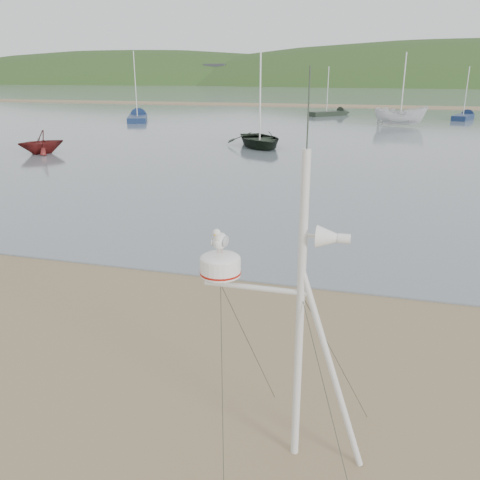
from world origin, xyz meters
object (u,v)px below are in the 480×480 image
(boat_red, at_px, (40,131))
(sailboat_blue_near, at_px, (138,117))
(mast_rig, at_px, (292,377))
(sailboat_blue_far, at_px, (466,116))
(boat_dark, at_px, (260,109))
(sailboat_dark_mid, at_px, (336,113))
(boat_white, at_px, (402,100))

(boat_red, distance_m, sailboat_blue_near, 23.27)
(mast_rig, bearing_deg, sailboat_blue_far, 80.59)
(boat_dark, xyz_separation_m, sailboat_dark_mid, (2.20, 27.43, -2.17))
(mast_rig, distance_m, boat_red, 28.00)
(sailboat_blue_far, bearing_deg, boat_white, -124.60)
(boat_white, relative_size, sailboat_dark_mid, 0.81)
(sailboat_blue_near, height_order, sailboat_dark_mid, sailboat_blue_near)
(boat_dark, height_order, sailboat_dark_mid, sailboat_dark_mid)
(boat_white, bearing_deg, boat_dark, 147.85)
(boat_dark, xyz_separation_m, sailboat_blue_near, (-16.87, 16.57, -2.17))
(boat_red, height_order, boat_white, boat_white)
(boat_dark, height_order, sailboat_blue_far, sailboat_blue_far)
(mast_rig, xyz_separation_m, sailboat_dark_mid, (-4.69, 54.34, -0.83))
(boat_dark, xyz_separation_m, boat_white, (8.97, 16.72, -0.14))
(sailboat_blue_near, relative_size, sailboat_dark_mid, 1.29)
(boat_red, xyz_separation_m, sailboat_dark_mid, (14.08, 33.57, -1.05))
(mast_rig, distance_m, sailboat_blue_far, 54.21)
(sailboat_blue_far, bearing_deg, sailboat_dark_mid, 176.32)
(boat_white, bearing_deg, sailboat_dark_mid, 28.34)
(mast_rig, relative_size, sailboat_dark_mid, 0.83)
(mast_rig, distance_m, boat_dark, 27.81)
(mast_rig, distance_m, sailboat_dark_mid, 54.55)
(boat_dark, bearing_deg, boat_white, 31.03)
(boat_white, relative_size, sailboat_blue_far, 0.80)
(boat_red, relative_size, boat_white, 0.57)
(boat_dark, relative_size, boat_white, 1.06)
(sailboat_blue_near, bearing_deg, boat_red, -77.58)
(boat_white, bearing_deg, sailboat_blue_far, -38.54)
(boat_red, relative_size, sailboat_blue_near, 0.36)
(boat_white, distance_m, sailboat_dark_mid, 12.83)
(boat_red, bearing_deg, sailboat_blue_near, 139.22)
(sailboat_blue_far, relative_size, sailboat_dark_mid, 1.01)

